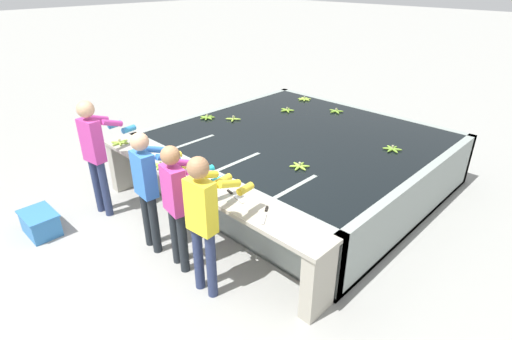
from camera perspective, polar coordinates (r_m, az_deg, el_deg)
ground_plane at (r=5.45m, az=-9.81°, el=-10.10°), size 80.00×80.00×0.00m
wash_tank at (r=6.66m, az=6.37°, el=1.56°), size 4.08×3.87×0.86m
work_ledge at (r=5.23m, az=-8.35°, el=-3.79°), size 4.08×0.45×0.86m
worker_0 at (r=5.94m, az=-21.97°, el=2.95°), size 0.47×0.74×1.71m
worker_1 at (r=4.96m, az=-15.16°, el=-1.70°), size 0.44×0.72×1.59m
worker_2 at (r=4.56m, az=-11.11°, el=-3.95°), size 0.48×0.73×1.58m
worker_3 at (r=4.13m, az=-7.44°, el=-6.37°), size 0.44×0.73×1.65m
banana_bunch_floating_0 at (r=5.39m, az=6.24°, el=0.55°), size 0.28×0.28×0.08m
banana_bunch_floating_1 at (r=7.68m, az=11.36°, el=8.24°), size 0.27×0.28×0.08m
banana_bunch_floating_2 at (r=8.34m, az=6.92°, el=10.02°), size 0.28×0.28×0.08m
banana_bunch_floating_3 at (r=7.13m, az=-3.28°, el=7.30°), size 0.25×0.25×0.08m
banana_bunch_floating_4 at (r=6.21m, az=18.90°, el=2.86°), size 0.26×0.28×0.08m
banana_bunch_floating_5 at (r=7.61m, az=4.45°, el=8.52°), size 0.26×0.28×0.08m
banana_bunch_floating_6 at (r=7.25m, az=-6.97°, el=7.47°), size 0.28×0.28×0.08m
banana_bunch_ledge_0 at (r=6.05m, az=-15.74°, el=2.71°), size 0.28×0.28×0.08m
banana_bunch_ledge_1 at (r=5.53m, az=-13.47°, el=0.71°), size 0.28×0.28×0.08m
banana_bunch_ledge_2 at (r=6.44m, az=-18.87°, el=3.74°), size 0.27×0.28×0.08m
knife_0 at (r=4.37m, az=1.38°, el=-6.02°), size 0.22×0.31×0.02m
knife_1 at (r=4.71m, az=-3.34°, el=-3.49°), size 0.35×0.10×0.02m
crate at (r=6.18m, az=-28.44°, el=-6.67°), size 0.55×0.39×0.32m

